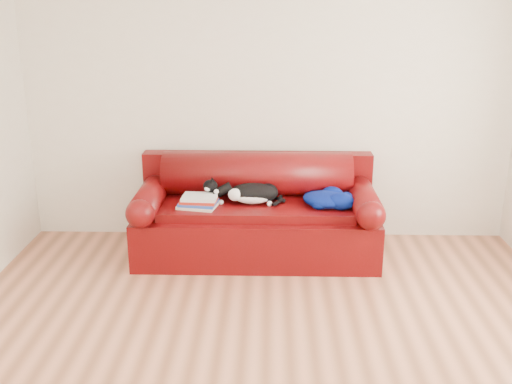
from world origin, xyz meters
TOP-DOWN VIEW (x-y plane):
  - ground at (0.00, 0.00)m, footprint 4.50×4.50m
  - room_shell at (0.12, 0.02)m, footprint 4.52×4.02m
  - sofa_base at (-0.10, 1.49)m, footprint 2.10×0.90m
  - sofa_back at (-0.10, 1.74)m, footprint 2.10×1.01m
  - book_stack at (-0.59, 1.35)m, footprint 0.36×0.30m
  - cat at (-0.13, 1.46)m, footprint 0.63×0.32m
  - blanket at (0.51, 1.42)m, footprint 0.48×0.45m

SIDE VIEW (x-z plane):
  - ground at x=0.00m, z-range 0.00..0.00m
  - sofa_base at x=-0.10m, z-range -0.01..0.49m
  - sofa_back at x=-0.10m, z-range 0.10..0.98m
  - book_stack at x=-0.59m, z-range 0.50..0.60m
  - blanket at x=0.51m, z-range 0.49..0.63m
  - cat at x=-0.13m, z-range 0.47..0.70m
  - room_shell at x=0.12m, z-range 0.36..2.97m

